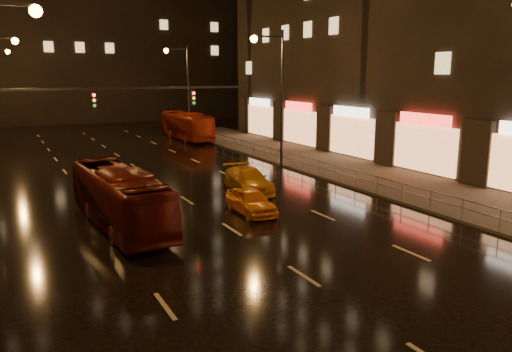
# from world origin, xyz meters

# --- Properties ---
(ground) EXTENTS (140.00, 140.00, 0.00)m
(ground) POSITION_xyz_m (0.00, 20.00, 0.00)
(ground) COLOR black
(ground) RESTS_ON ground
(sidewalk_right) EXTENTS (7.00, 70.00, 0.15)m
(sidewalk_right) POSITION_xyz_m (13.50, 15.00, 0.07)
(sidewalk_right) COLOR #38332D
(sidewalk_right) RESTS_ON ground
(traffic_signal) EXTENTS (15.31, 0.32, 6.20)m
(traffic_signal) POSITION_xyz_m (-5.06, 20.00, 4.74)
(traffic_signal) COLOR black
(traffic_signal) RESTS_ON ground
(streetlight_left) EXTENTS (2.64, 0.50, 10.00)m
(streetlight_left) POSITION_xyz_m (-8.92, -8.00, 6.43)
(streetlight_left) COLOR black
(streetlight_left) RESTS_ON ground
(railing_right) EXTENTS (0.05, 56.00, 1.00)m
(railing_right) POSITION_xyz_m (10.20, 18.00, 0.90)
(railing_right) COLOR #99999E
(railing_right) RESTS_ON sidewalk_right
(bus_red) EXTENTS (2.81, 9.76, 2.69)m
(bus_red) POSITION_xyz_m (-4.34, 12.93, 1.34)
(bus_red) COLOR #5A140C
(bus_red) RESTS_ON ground
(bus_curb) EXTENTS (2.57, 10.44, 2.90)m
(bus_curb) POSITION_xyz_m (9.00, 41.21, 1.45)
(bus_curb) COLOR #A72B10
(bus_curb) RESTS_ON ground
(taxi_near) EXTENTS (1.67, 3.85, 1.29)m
(taxi_near) POSITION_xyz_m (1.97, 12.00, 0.65)
(taxi_near) COLOR orange
(taxi_near) RESTS_ON ground
(taxi_far) EXTENTS (2.59, 5.11, 1.42)m
(taxi_far) POSITION_xyz_m (4.00, 16.35, 0.71)
(taxi_far) COLOR orange
(taxi_far) RESTS_ON ground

